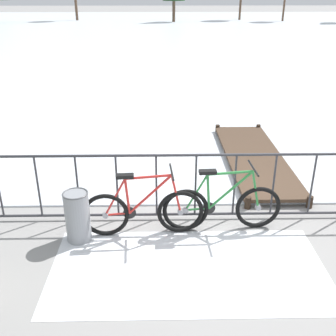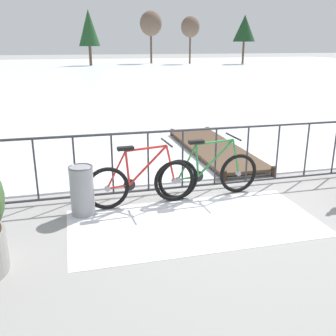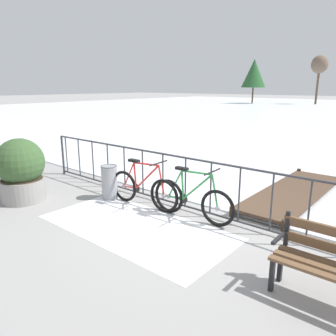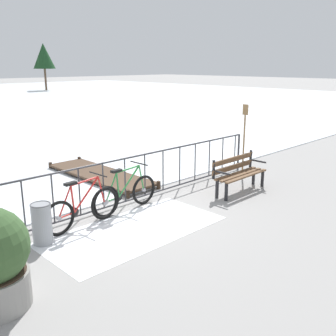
{
  "view_description": "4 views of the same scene",
  "coord_description": "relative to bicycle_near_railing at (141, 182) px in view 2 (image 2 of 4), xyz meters",
  "views": [
    {
      "loc": [
        -0.8,
        -5.24,
        3.22
      ],
      "look_at": [
        -0.69,
        0.1,
        0.81
      ],
      "focal_mm": 42.79,
      "sensor_mm": 36.0,
      "label": 1
    },
    {
      "loc": [
        -2.04,
        -5.87,
        2.39
      ],
      "look_at": [
        -0.65,
        -0.45,
        0.58
      ],
      "focal_mm": 41.59,
      "sensor_mm": 36.0,
      "label": 2
    },
    {
      "loc": [
        3.31,
        -4.81,
        2.38
      ],
      "look_at": [
        -0.8,
        0.08,
        0.75
      ],
      "focal_mm": 34.65,
      "sensor_mm": 36.0,
      "label": 3
    },
    {
      "loc": [
        -4.74,
        -6.44,
        3.02
      ],
      "look_at": [
        0.77,
        -0.85,
        0.91
      ],
      "focal_mm": 41.5,
      "sensor_mm": 36.0,
      "label": 4
    }
  ],
  "objects": [
    {
      "name": "ground_plane",
      "position": [
        1.05,
        0.39,
        -0.37
      ],
      "size": [
        160.0,
        160.0,
        0.0
      ],
      "primitive_type": "plane",
      "color": "gray"
    },
    {
      "name": "frozen_pond",
      "position": [
        1.05,
        28.79,
        -0.35
      ],
      "size": [
        80.0,
        56.0,
        0.03
      ],
      "primitive_type": "cube",
      "color": "silver",
      "rests_on": "ground"
    },
    {
      "name": "snow_patch",
      "position": [
        0.59,
        -0.81,
        -0.36
      ],
      "size": [
        3.44,
        1.68,
        0.01
      ],
      "primitive_type": "cube",
      "color": "white",
      "rests_on": "ground"
    },
    {
      "name": "railing_fence",
      "position": [
        1.05,
        0.39,
        0.19
      ],
      "size": [
        9.06,
        0.06,
        1.07
      ],
      "color": "#38383D",
      "rests_on": "ground"
    },
    {
      "name": "bicycle_near_railing",
      "position": [
        0.0,
        0.0,
        0.0
      ],
      "size": [
        1.71,
        0.52,
        0.97
      ],
      "color": "black",
      "rests_on": "ground"
    },
    {
      "name": "bicycle_second",
      "position": [
        1.12,
        0.11,
        0.0
      ],
      "size": [
        1.71,
        0.52,
        0.97
      ],
      "color": "black",
      "rests_on": "ground"
    },
    {
      "name": "trash_bin",
      "position": [
        -0.89,
        -0.12,
        0.0
      ],
      "size": [
        0.35,
        0.35,
        0.73
      ],
      "color": "gray",
      "rests_on": "ground"
    },
    {
      "name": "wooden_dock",
      "position": [
        2.13,
        2.51,
        -0.25
      ],
      "size": [
        1.1,
        3.74,
        0.2
      ],
      "color": "#4C3828",
      "rests_on": "ground"
    },
    {
      "name": "tree_west_mid",
      "position": [
        8.97,
        41.46,
        4.11
      ],
      "size": [
        2.54,
        2.54,
        5.9
      ],
      "color": "brown",
      "rests_on": "ground"
    },
    {
      "name": "tree_east_mid",
      "position": [
        13.16,
        39.54,
        3.7
      ],
      "size": [
        2.12,
        2.12,
        5.27
      ],
      "color": "brown",
      "rests_on": "ground"
    },
    {
      "name": "tree_far_east",
      "position": [
        1.7,
        38.64,
        3.47
      ],
      "size": [
        2.25,
        2.25,
        5.72
      ],
      "color": "brown",
      "rests_on": "ground"
    },
    {
      "name": "tree_extra",
      "position": [
        18.93,
        37.51,
        3.54
      ],
      "size": [
        2.51,
        2.51,
        5.36
      ],
      "color": "brown",
      "rests_on": "ground"
    }
  ]
}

